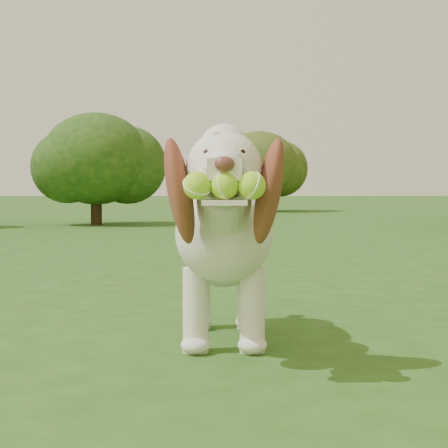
{
  "coord_description": "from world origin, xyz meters",
  "views": [
    {
      "loc": [
        -0.03,
        -3.5,
        0.64
      ],
      "look_at": [
        0.02,
        -0.8,
        0.5
      ],
      "focal_mm": 60.0,
      "sensor_mm": 36.0,
      "label": 1
    }
  ],
  "objects": [
    {
      "name": "ground",
      "position": [
        0.0,
        0.0,
        0.0
      ],
      "size": [
        80.0,
        80.0,
        0.0
      ],
      "primitive_type": "plane",
      "color": "#264D16",
      "rests_on": "ground"
    },
    {
      "name": "dog",
      "position": [
        0.02,
        -0.54,
        0.45
      ],
      "size": [
        0.45,
        1.29,
        0.85
      ],
      "rotation": [
        0.0,
        0.0,
        -0.02
      ],
      "color": "silver",
      "rests_on": "ground"
    },
    {
      "name": "shrub_b",
      "position": [
        -1.85,
        8.5,
        1.05
      ],
      "size": [
        1.73,
        1.73,
        1.79
      ],
      "color": "#382314",
      "rests_on": "ground"
    },
    {
      "name": "shrub_i",
      "position": [
        1.15,
        14.4,
        1.13
      ],
      "size": [
        1.85,
        1.85,
        1.92
      ],
      "color": "#382314",
      "rests_on": "ground"
    }
  ]
}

